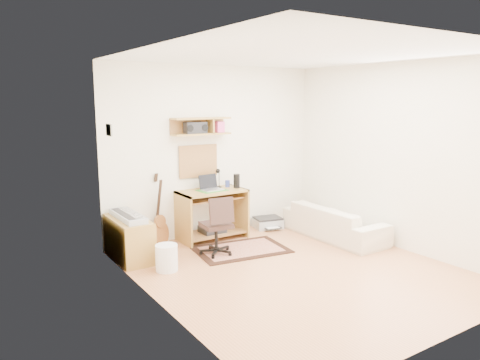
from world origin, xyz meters
TOP-DOWN VIEW (x-y plane):
  - floor at (0.00, 0.00)m, footprint 3.60×4.00m
  - ceiling at (0.00, 0.00)m, footprint 3.60×4.00m
  - back_wall at (0.00, 2.00)m, footprint 3.60×0.01m
  - left_wall at (-1.80, 0.00)m, footprint 0.01×4.00m
  - right_wall at (1.80, 0.00)m, footprint 0.01×4.00m
  - wall_shelf at (-0.30, 1.88)m, footprint 0.90×0.25m
  - cork_board at (-0.30, 1.98)m, footprint 0.64×0.03m
  - wall_photo at (-1.79, 1.50)m, footprint 0.02×0.20m
  - desk at (-0.21, 1.73)m, footprint 1.00×0.55m
  - laptop at (-0.22, 1.71)m, footprint 0.33×0.33m
  - speaker at (0.20, 1.68)m, footprint 0.10×0.10m
  - desk_lamp at (-0.00, 1.87)m, footprint 0.10×0.10m
  - pencil_cup at (0.12, 1.83)m, footprint 0.07×0.07m
  - boombox at (-0.40, 1.87)m, footprint 0.33×0.15m
  - rug at (-0.14, 1.03)m, footprint 1.37×1.01m
  - task_chair at (-0.53, 1.06)m, footprint 0.47×0.47m
  - cabinet at (-1.58, 1.55)m, footprint 0.40×0.90m
  - music_keyboard at (-1.58, 1.55)m, footprint 0.25×0.80m
  - guitar at (-0.99, 1.86)m, footprint 0.32×0.26m
  - waste_basket at (-1.34, 0.88)m, footprint 0.32×0.32m
  - printer at (0.85, 1.75)m, footprint 0.51×0.43m
  - sofa at (1.38, 0.75)m, footprint 0.50×1.70m

SIDE VIEW (x-z plane):
  - floor at x=0.00m, z-range -0.01..0.00m
  - rug at x=-0.14m, z-range 0.00..0.02m
  - printer at x=0.85m, z-range 0.00..0.17m
  - waste_basket at x=-1.34m, z-range 0.00..0.33m
  - cabinet at x=-1.58m, z-range 0.00..0.55m
  - sofa at x=1.38m, z-range 0.00..0.66m
  - desk at x=-0.21m, z-range 0.00..0.75m
  - task_chair at x=-0.53m, z-range 0.00..0.83m
  - guitar at x=-0.99m, z-range 0.00..1.05m
  - music_keyboard at x=-1.58m, z-range 0.55..0.62m
  - pencil_cup at x=0.12m, z-range 0.75..0.85m
  - speaker at x=0.20m, z-range 0.75..0.97m
  - laptop at x=-0.22m, z-range 0.75..0.99m
  - desk_lamp at x=0.00m, z-range 0.75..1.05m
  - cork_board at x=-0.30m, z-range 0.92..1.42m
  - back_wall at x=0.00m, z-range 0.00..2.60m
  - left_wall at x=-1.80m, z-range 0.00..2.60m
  - right_wall at x=1.80m, z-range 0.00..2.60m
  - boombox at x=-0.40m, z-range 1.60..1.76m
  - wall_shelf at x=-0.30m, z-range 1.57..1.83m
  - wall_photo at x=-1.79m, z-range 1.65..1.79m
  - ceiling at x=0.00m, z-range 2.60..2.61m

